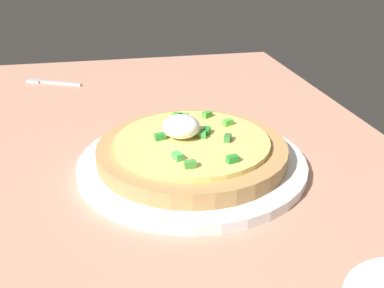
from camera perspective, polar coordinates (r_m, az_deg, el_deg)
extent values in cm
cube|color=tan|center=(58.92, -7.46, -3.97)|extent=(106.96, 74.45, 3.28)
cylinder|color=silver|center=(56.61, 0.00, -2.41)|extent=(28.83, 28.83, 1.27)
cylinder|color=#B0844F|center=(55.86, 0.00, -0.92)|extent=(23.79, 23.79, 2.01)
cylinder|color=#E6CD69|center=(55.28, 0.00, 0.31)|extent=(19.38, 19.38, 0.64)
ellipsoid|color=white|center=(55.35, -1.40, 2.27)|extent=(4.74, 4.74, 2.78)
cube|color=#29832F|center=(55.06, -4.15, 0.95)|extent=(1.05, 1.42, 0.80)
cube|color=#258E2F|center=(56.59, 1.88, 1.71)|extent=(1.50, 1.29, 0.80)
cube|color=green|center=(61.71, 1.95, 3.79)|extent=(1.37, 1.51, 0.80)
cube|color=#377B37|center=(54.73, 4.59, 0.78)|extent=(1.50, 1.28, 0.80)
cube|color=green|center=(55.58, 1.37, 1.26)|extent=(1.42, 1.05, 0.80)
cube|color=green|center=(61.18, -1.87, 3.59)|extent=(1.47, 1.47, 0.80)
cube|color=#52BC3E|center=(59.24, 4.59, 2.77)|extent=(1.25, 1.50, 0.80)
cube|color=green|center=(48.42, -0.24, -2.61)|extent=(0.88, 1.33, 0.80)
cube|color=green|center=(50.15, -1.89, -1.58)|extent=(1.48, 1.19, 0.80)
cube|color=#4EB74D|center=(61.14, -1.07, 3.59)|extent=(1.28, 1.50, 0.80)
cube|color=#298D30|center=(49.71, 5.20, -1.93)|extent=(1.10, 1.44, 0.80)
cube|color=#B7B7BC|center=(92.18, -16.53, 7.49)|extent=(4.40, 8.22, 0.50)
cube|color=#B7B7BC|center=(95.21, -19.60, 7.63)|extent=(2.48, 3.13, 0.50)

